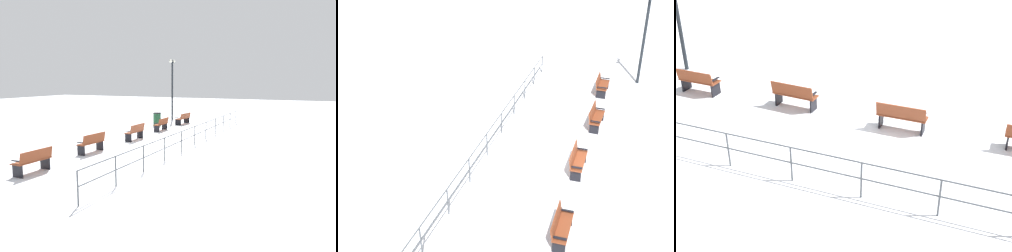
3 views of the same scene
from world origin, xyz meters
TOP-DOWN VIEW (x-y plane):
  - ground_plane at (0.00, 0.00)m, footprint 80.00×80.00m
  - bench_third at (-0.13, -0.00)m, footprint 0.49×1.50m
  - bench_fourth at (0.07, 3.66)m, footprint 0.58×1.53m
  - bench_fifth at (-0.11, 7.31)m, footprint 0.59×1.47m
  - waterfront_railing at (-3.64, 0.00)m, footprint 0.05×18.39m

SIDE VIEW (x-z plane):
  - ground_plane at x=0.00m, z-range 0.00..0.00m
  - bench_fifth at x=-0.11m, z-range 0.02..0.92m
  - bench_third at x=-0.13m, z-range 0.03..0.94m
  - bench_fourth at x=0.07m, z-range 0.03..0.94m
  - waterfront_railing at x=-3.64m, z-range 0.17..1.17m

